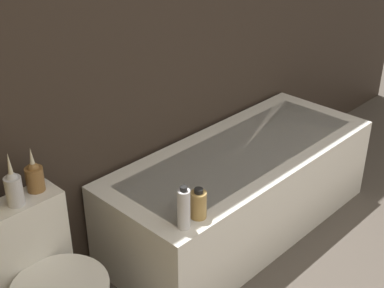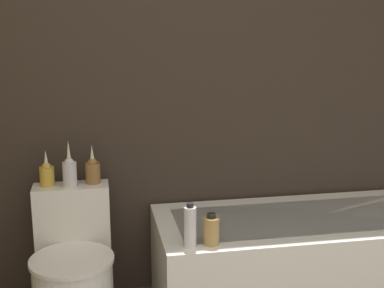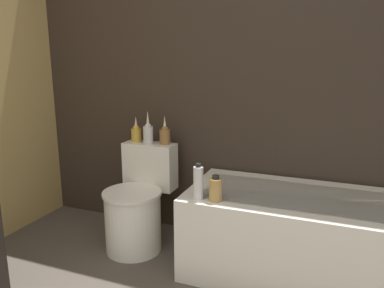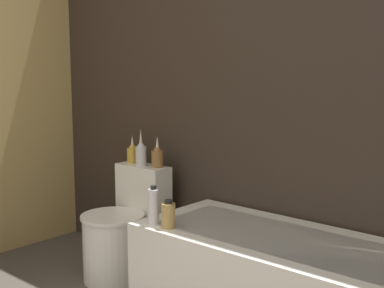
# 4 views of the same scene
# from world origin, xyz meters

# --- Properties ---
(wall_back_tiled) EXTENTS (6.40, 0.06, 2.60)m
(wall_back_tiled) POSITION_xyz_m (0.00, 2.41, 1.30)
(wall_back_tiled) COLOR #332821
(wall_back_tiled) RESTS_ON ground_plane
(bathtub) EXTENTS (1.70, 0.68, 0.52)m
(bathtub) POSITION_xyz_m (0.71, 2.02, 0.26)
(bathtub) COLOR white
(bathtub) RESTS_ON ground
(toilet) EXTENTS (0.41, 0.55, 0.71)m
(toilet) POSITION_xyz_m (-0.56, 2.00, 0.29)
(toilet) COLOR white
(toilet) RESTS_ON ground
(vase_gold) EXTENTS (0.07, 0.07, 0.19)m
(vase_gold) POSITION_xyz_m (-0.68, 2.22, 0.78)
(vase_gold) COLOR gold
(vase_gold) RESTS_ON toilet
(vase_silver) EXTENTS (0.07, 0.07, 0.24)m
(vase_silver) POSITION_xyz_m (-0.56, 2.19, 0.79)
(vase_silver) COLOR silver
(vase_silver) RESTS_ON toilet
(vase_bronze) EXTENTS (0.08, 0.08, 0.21)m
(vase_bronze) POSITION_xyz_m (-0.45, 2.22, 0.78)
(vase_bronze) COLOR olive
(vase_bronze) RESTS_ON toilet
(shampoo_bottle_tall) EXTENTS (0.06, 0.06, 0.21)m
(shampoo_bottle_tall) POSITION_xyz_m (-0.02, 1.76, 0.62)
(shampoo_bottle_tall) COLOR silver
(shampoo_bottle_tall) RESTS_ON bathtub
(shampoo_bottle_short) EXTENTS (0.07, 0.07, 0.15)m
(shampoo_bottle_short) POSITION_xyz_m (0.08, 1.77, 0.59)
(shampoo_bottle_short) COLOR tan
(shampoo_bottle_short) RESTS_ON bathtub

